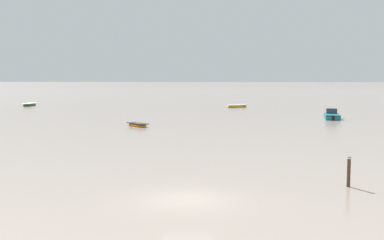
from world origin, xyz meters
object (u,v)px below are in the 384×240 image
(rowboat_moored_4, at_px, (138,125))
(rowboat_moored_6, at_px, (237,106))
(rowboat_moored_1, at_px, (30,105))
(motorboat_moored_2, at_px, (332,116))
(mooring_post_near, at_px, (349,172))

(rowboat_moored_4, distance_m, rowboat_moored_6, 35.12)
(rowboat_moored_4, bearing_deg, rowboat_moored_1, -5.81)
(motorboat_moored_2, relative_size, mooring_post_near, 3.12)
(motorboat_moored_2, relative_size, rowboat_moored_6, 1.27)
(rowboat_moored_1, distance_m, motorboat_moored_2, 56.46)
(rowboat_moored_1, xyz_separation_m, rowboat_moored_6, (39.41, -2.14, -0.02))
(motorboat_moored_2, bearing_deg, mooring_post_near, 177.19)
(motorboat_moored_2, bearing_deg, rowboat_moored_6, 38.10)
(rowboat_moored_1, relative_size, rowboat_moored_6, 1.07)
(rowboat_moored_1, height_order, mooring_post_near, mooring_post_near)
(rowboat_moored_4, distance_m, motorboat_moored_2, 26.86)
(rowboat_moored_6, bearing_deg, rowboat_moored_1, 146.28)
(rowboat_moored_1, relative_size, motorboat_moored_2, 0.84)
(rowboat_moored_6, height_order, mooring_post_near, mooring_post_near)
(motorboat_moored_2, bearing_deg, rowboat_moored_4, 124.08)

